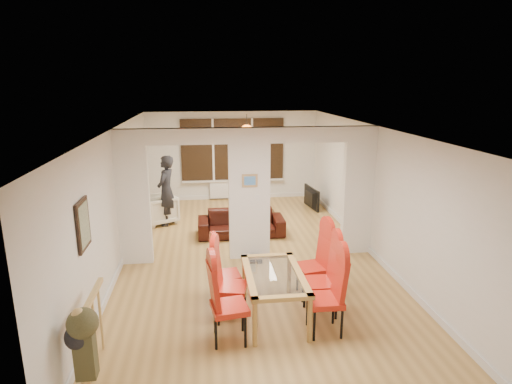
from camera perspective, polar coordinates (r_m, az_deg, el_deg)
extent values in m
cube|color=#B48A48|center=(8.74, -0.87, -8.60)|extent=(5.00, 9.00, 0.01)
cube|color=white|center=(8.32, -0.90, -0.33)|extent=(5.00, 0.18, 2.60)
cube|color=black|center=(12.61, -3.13, 5.68)|extent=(3.00, 0.08, 1.80)
cube|color=white|center=(12.81, -3.04, 0.34)|extent=(1.40, 0.08, 0.50)
sphere|color=orange|center=(11.42, -1.24, 8.07)|extent=(0.36, 0.36, 0.36)
cube|color=gray|center=(6.10, -22.05, -4.05)|extent=(0.04, 0.52, 0.67)
cube|color=#4C8CD8|center=(8.15, -0.84, 1.53)|extent=(0.30, 0.03, 0.25)
imported|color=black|center=(9.83, -2.00, -4.15)|extent=(1.96, 0.77, 0.57)
imported|color=beige|center=(10.89, -12.79, -2.28)|extent=(1.02, 1.03, 0.70)
imported|color=black|center=(10.60, -11.87, 0.17)|extent=(0.73, 0.59, 1.72)
imported|color=black|center=(11.99, 6.96, -0.78)|extent=(1.02, 0.26, 0.58)
cylinder|color=#143F19|center=(10.73, 0.35, -2.06)|extent=(0.07, 0.07, 0.29)
imported|color=#332011|center=(10.82, -0.96, -2.60)|extent=(0.20, 0.20, 0.05)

